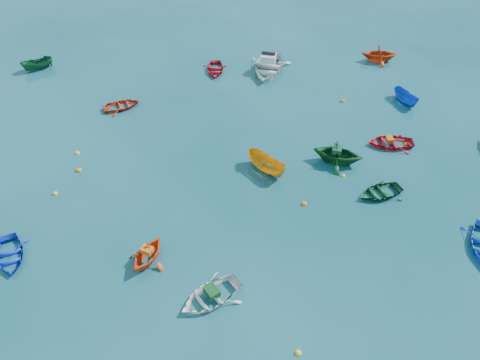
{
  "coord_description": "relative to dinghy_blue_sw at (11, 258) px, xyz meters",
  "views": [
    {
      "loc": [
        0.99,
        -16.34,
        19.64
      ],
      "look_at": [
        0.0,
        5.0,
        0.4
      ],
      "focal_mm": 35.0,
      "sensor_mm": 36.0,
      "label": 1
    }
  ],
  "objects": [
    {
      "name": "motorboat_white",
      "position": [
        13.59,
        20.69,
        0.0
      ],
      "size": [
        4.31,
        5.45,
        1.62
      ],
      "primitive_type": "imported",
      "rotation": [
        0.0,
        0.0,
        -0.17
      ],
      "color": "silver",
      "rests_on": "ground"
    },
    {
      "name": "dinghy_orange_w",
      "position": [
        7.34,
        0.15,
        0.0
      ],
      "size": [
        2.94,
        3.13,
        1.31
      ],
      "primitive_type": "imported",
      "rotation": [
        0.0,
        0.0,
        -0.39
      ],
      "color": "#F04616",
      "rests_on": "ground"
    },
    {
      "name": "dinghy_white_near",
      "position": [
        10.83,
        -2.04,
        0.0
      ],
      "size": [
        3.94,
        3.78,
        0.67
      ],
      "primitive_type": "imported",
      "rotation": [
        0.0,
        0.0,
        -0.91
      ],
      "color": "white",
      "rests_on": "ground"
    },
    {
      "name": "buoy_ye_d",
      "position": [
        0.85,
        8.87,
        0.0
      ],
      "size": [
        0.32,
        0.32,
        0.32
      ],
      "primitive_type": "sphere",
      "color": "yellow",
      "rests_on": "ground"
    },
    {
      "name": "buoy_or_c",
      "position": [
        1.48,
        7.12,
        0.0
      ],
      "size": [
        0.38,
        0.38,
        0.38
      ],
      "primitive_type": "sphere",
      "color": "orange",
      "rests_on": "ground"
    },
    {
      "name": "dinghy_orange_far",
      "position": [
        23.27,
        22.88,
        0.0
      ],
      "size": [
        3.03,
        2.62,
        1.58
      ],
      "primitive_type": "imported",
      "rotation": [
        0.0,
        0.0,
        1.56
      ],
      "color": "#C33C12",
      "rests_on": "ground"
    },
    {
      "name": "buoy_ye_c",
      "position": [
        18.39,
        7.37,
        0.0
      ],
      "size": [
        0.3,
        0.3,
        0.3
      ],
      "primitive_type": "sphere",
      "color": "yellow",
      "rests_on": "ground"
    },
    {
      "name": "dinghy_red_far",
      "position": [
        9.14,
        20.38,
        0.0
      ],
      "size": [
        2.28,
        3.02,
        0.59
      ],
      "primitive_type": "imported",
      "rotation": [
        0.0,
        0.0,
        0.08
      ],
      "color": "red",
      "rests_on": "ground"
    },
    {
      "name": "sampan_yellow_mid",
      "position": [
        13.53,
        7.69,
        0.0
      ],
      "size": [
        3.03,
        2.99,
        1.2
      ],
      "primitive_type": "imported",
      "rotation": [
        0.0,
        0.0,
        0.8
      ],
      "color": "orange",
      "rests_on": "ground"
    },
    {
      "name": "dinghy_green_n",
      "position": [
        18.12,
        8.77,
        0.0
      ],
      "size": [
        3.76,
        3.45,
        1.67
      ],
      "primitive_type": "imported",
      "rotation": [
        0.0,
        0.0,
        1.31
      ],
      "color": "#10471D",
      "rests_on": "ground"
    },
    {
      "name": "buoy_ye_a",
      "position": [
        14.99,
        -4.68,
        0.0
      ],
      "size": [
        0.3,
        0.3,
        0.3
      ],
      "primitive_type": "sphere",
      "color": "yellow",
      "rests_on": "ground"
    },
    {
      "name": "sampan_green_far",
      "position": [
        -5.94,
        20.06,
        0.0
      ],
      "size": [
        2.76,
        2.26,
        1.02
      ],
      "primitive_type": "imported",
      "rotation": [
        0.0,
        0.0,
        -1.0
      ],
      "color": "#124D29",
      "rests_on": "ground"
    },
    {
      "name": "tarp_green_a",
      "position": [
        10.91,
        -1.98,
        0.51
      ],
      "size": [
        0.91,
        0.94,
        0.36
      ],
      "primitive_type": "cube",
      "rotation": [
        0.0,
        0.0,
        -0.91
      ],
      "color": "#11451F",
      "rests_on": "dinghy_white_near"
    },
    {
      "name": "buoy_or_e",
      "position": [
        19.38,
        16.16,
        0.0
      ],
      "size": [
        0.36,
        0.36,
        0.36
      ],
      "primitive_type": "sphere",
      "color": "orange",
      "rests_on": "ground"
    },
    {
      "name": "buoy_ye_b",
      "position": [
        0.7,
        4.92,
        0.0
      ],
      "size": [
        0.32,
        0.32,
        0.32
      ],
      "primitive_type": "sphere",
      "color": "gold",
      "rests_on": "ground"
    },
    {
      "name": "buoy_or_d",
      "position": [
        15.78,
        4.74,
        0.0
      ],
      "size": [
        0.36,
        0.36,
        0.36
      ],
      "primitive_type": "sphere",
      "color": "orange",
      "rests_on": "ground"
    },
    {
      "name": "tarp_orange_b",
      "position": [
        21.87,
        10.79,
        0.46
      ],
      "size": [
        0.46,
        0.6,
        0.28
      ],
      "primitive_type": "cube",
      "rotation": [
        0.0,
        0.0,
        -1.54
      ],
      "color": "#B44E12",
      "rests_on": "dinghy_red_ne"
    },
    {
      "name": "sampan_blue_far",
      "position": [
        24.15,
        16.25,
        0.0
      ],
      "size": [
        1.97,
        2.7,
        0.98
      ],
      "primitive_type": "imported",
      "rotation": [
        0.0,
        0.0,
        0.46
      ],
      "color": "#0F43BF",
      "rests_on": "ground"
    },
    {
      "name": "buoy_ye_e",
      "position": [
        23.1,
        10.91,
        0.0
      ],
      "size": [
        0.32,
        0.32,
        0.32
      ],
      "primitive_type": "sphere",
      "color": "gold",
      "rests_on": "ground"
    },
    {
      "name": "dinghy_green_e",
      "position": [
        20.39,
        5.79,
        0.0
      ],
      "size": [
        3.41,
        3.0,
        0.59
      ],
      "primitive_type": "imported",
      "rotation": [
        0.0,
        0.0,
        -1.16
      ],
      "color": "#104620",
      "rests_on": "ground"
    },
    {
      "name": "dinghy_blue_sw",
      "position": [
        0.0,
        0.0,
        0.0
      ],
      "size": [
        3.21,
        3.58,
        0.61
      ],
      "primitive_type": "imported",
      "rotation": [
        0.0,
        0.0,
        0.47
      ],
      "color": "#1131D8",
      "rests_on": "ground"
    },
    {
      "name": "ground",
      "position": [
        11.9,
        1.26,
        0.0
      ],
      "size": [
        160.0,
        160.0,
        0.0
      ],
      "primitive_type": "plane",
      "color": "#093A44",
      "rests_on": "ground"
    },
    {
      "name": "dinghy_red_nw",
      "position": [
        2.57,
        14.49,
        0.0
      ],
      "size": [
        3.35,
        2.99,
        0.57
      ],
      "primitive_type": "imported",
      "rotation": [
        0.0,
        0.0,
        2.03
      ],
      "color": "red",
      "rests_on": "ground"
    },
    {
      "name": "tarp_green_b",
      "position": [
        18.03,
        8.79,
        1.01
      ],
      "size": [
        0.73,
        0.86,
        0.36
      ],
      "primitive_type": "cube",
      "rotation": [
        0.0,
        0.0,
        1.31
      ],
      "color": "#114727",
      "rests_on": "dinghy_green_n"
    },
    {
      "name": "dinghy_red_ne",
      "position": [
        21.97,
        10.79,
        0.0
      ],
      "size": [
        3.15,
        2.3,
        0.64
      ],
      "primitive_type": "imported",
      "rotation": [
        0.0,
        0.0,
        -1.54
      ],
      "color": "red",
      "rests_on": "ground"
    },
    {
      "name": "tarp_orange_a",
      "position": [
        7.36,
        0.2,
        0.8
      ],
      "size": [
        0.74,
        0.66,
        0.29
      ],
      "primitive_type": "cube",
      "rotation": [
        0.0,
        0.0,
        -0.39
      ],
      "color": "#D96016",
      "rests_on": "dinghy_orange_w"
    }
  ]
}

